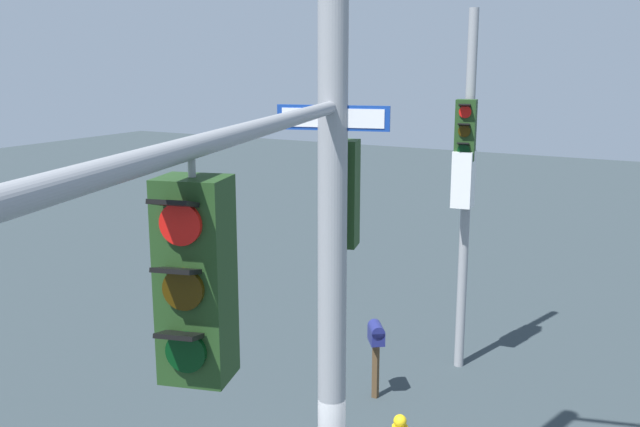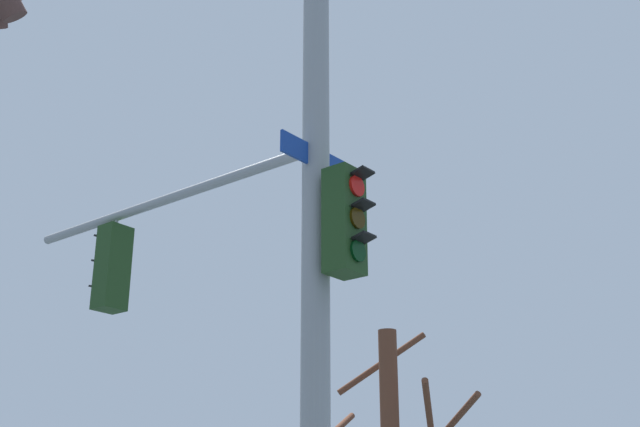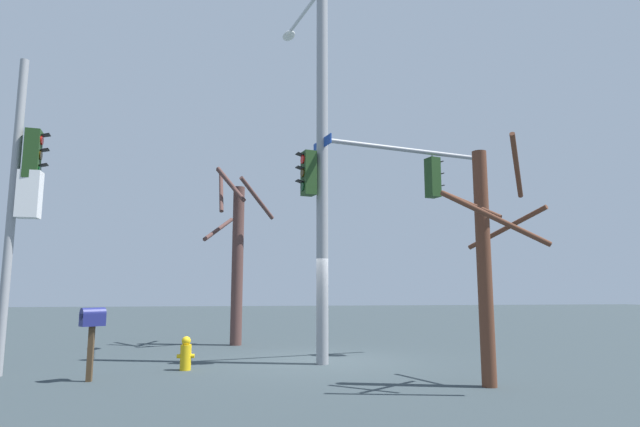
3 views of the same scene
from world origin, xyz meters
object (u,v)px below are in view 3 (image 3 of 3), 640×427
(mailbox, at_px, (92,323))
(bare_tree_across_street, at_px, (236,253))
(fire_hydrant, at_px, (186,354))
(bare_tree_behind_pole, at_px, (486,256))

(mailbox, xyz_separation_m, bare_tree_across_street, (2.61, 6.03, 1.80))
(bare_tree_across_street, bearing_deg, mailbox, -113.39)
(fire_hydrant, bearing_deg, bare_tree_behind_pole, -25.62)
(bare_tree_across_street, bearing_deg, bare_tree_behind_pole, -57.57)
(fire_hydrant, relative_size, bare_tree_behind_pole, 0.16)
(fire_hydrant, height_order, bare_tree_behind_pole, bare_tree_behind_pole)
(bare_tree_across_street, bearing_deg, fire_hydrant, -100.81)
(mailbox, distance_m, bare_tree_behind_pole, 7.74)
(fire_hydrant, distance_m, bare_tree_across_street, 5.58)
(bare_tree_behind_pole, distance_m, bare_tree_across_street, 9.07)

